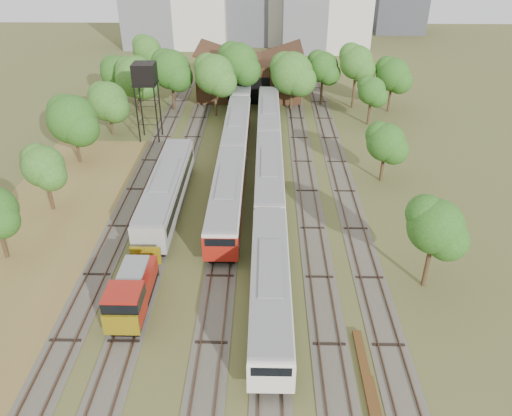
{
  "coord_description": "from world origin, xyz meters",
  "views": [
    {
      "loc": [
        1.5,
        -21.31,
        25.1
      ],
      "look_at": [
        0.77,
        17.13,
        2.5
      ],
      "focal_mm": 35.0,
      "sensor_mm": 36.0,
      "label": 1
    }
  ],
  "objects_px": {
    "railcar_green_set": "(269,177)",
    "water_tower": "(145,76)",
    "railcar_red_set": "(233,159)",
    "shunter_locomotive": "(132,294)"
  },
  "relations": [
    {
      "from": "railcar_green_set",
      "to": "shunter_locomotive",
      "type": "height_order",
      "value": "railcar_green_set"
    },
    {
      "from": "railcar_green_set",
      "to": "water_tower",
      "type": "xyz_separation_m",
      "value": [
        -15.24,
        14.52,
        6.35
      ]
    },
    {
      "from": "shunter_locomotive",
      "to": "water_tower",
      "type": "bearing_deg",
      "value": 99.12
    },
    {
      "from": "shunter_locomotive",
      "to": "railcar_red_set",
      "type": "bearing_deg",
      "value": 74.89
    },
    {
      "from": "railcar_red_set",
      "to": "water_tower",
      "type": "height_order",
      "value": "water_tower"
    },
    {
      "from": "railcar_red_set",
      "to": "railcar_green_set",
      "type": "relative_size",
      "value": 0.66
    },
    {
      "from": "railcar_green_set",
      "to": "shunter_locomotive",
      "type": "xyz_separation_m",
      "value": [
        -10.0,
        -18.11,
        -0.32
      ]
    },
    {
      "from": "railcar_red_set",
      "to": "shunter_locomotive",
      "type": "relative_size",
      "value": 4.27
    },
    {
      "from": "railcar_green_set",
      "to": "water_tower",
      "type": "relative_size",
      "value": 5.34
    },
    {
      "from": "railcar_red_set",
      "to": "water_tower",
      "type": "bearing_deg",
      "value": 137.21
    }
  ]
}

